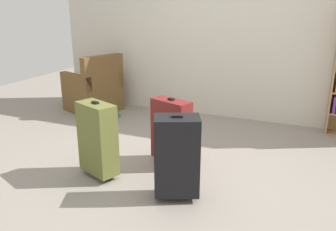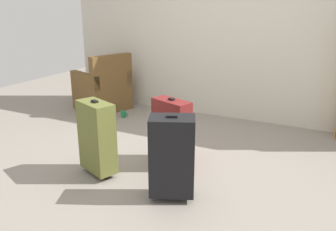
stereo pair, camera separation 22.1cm
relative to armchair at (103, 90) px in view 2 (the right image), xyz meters
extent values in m
plane|color=gray|center=(1.98, -1.49, -0.32)|extent=(9.52, 9.52, 0.00)
cube|color=beige|center=(1.98, 0.54, 0.98)|extent=(5.44, 0.10, 2.60)
cube|color=brown|center=(-0.04, 0.01, -0.12)|extent=(0.90, 0.90, 0.40)
cube|color=#91724F|center=(-0.04, 0.01, 0.12)|extent=(0.72, 0.67, 0.08)
cube|color=brown|center=(0.23, -0.09, 0.33)|extent=(0.36, 0.70, 0.50)
cube|color=brown|center=(0.06, 0.30, 0.19)|extent=(0.69, 0.34, 0.22)
cube|color=brown|center=(-0.14, -0.27, 0.19)|extent=(0.69, 0.34, 0.22)
cylinder|color=#1E7F4C|center=(0.52, -0.22, -0.27)|extent=(0.08, 0.08, 0.10)
torus|color=#1E7F4C|center=(0.57, -0.22, -0.26)|extent=(0.06, 0.01, 0.06)
cube|color=maroon|center=(1.88, -1.34, 0.06)|extent=(0.47, 0.32, 0.65)
cube|color=black|center=(1.88, -1.34, 0.40)|extent=(0.07, 0.06, 0.02)
cylinder|color=black|center=(1.73, -1.28, -0.29)|extent=(0.06, 0.06, 0.05)
cylinder|color=black|center=(2.02, -1.39, -0.29)|extent=(0.06, 0.06, 0.05)
cube|color=brown|center=(1.34, -1.89, 0.08)|extent=(0.45, 0.34, 0.70)
cube|color=black|center=(1.34, -1.89, 0.44)|extent=(0.08, 0.06, 0.02)
cylinder|color=black|center=(1.20, -1.84, -0.29)|extent=(0.07, 0.07, 0.05)
cylinder|color=black|center=(1.47, -1.94, -0.29)|extent=(0.07, 0.07, 0.05)
cube|color=black|center=(2.19, -1.96, 0.08)|extent=(0.45, 0.39, 0.70)
cube|color=black|center=(2.19, -1.96, 0.44)|extent=(0.10, 0.08, 0.02)
cylinder|color=black|center=(2.07, -2.02, -0.29)|extent=(0.07, 0.07, 0.05)
cylinder|color=black|center=(2.31, -1.91, -0.29)|extent=(0.07, 0.07, 0.05)
camera|label=1|loc=(3.22, -4.56, 1.34)|focal=37.93mm
camera|label=2|loc=(3.42, -4.46, 1.34)|focal=37.93mm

